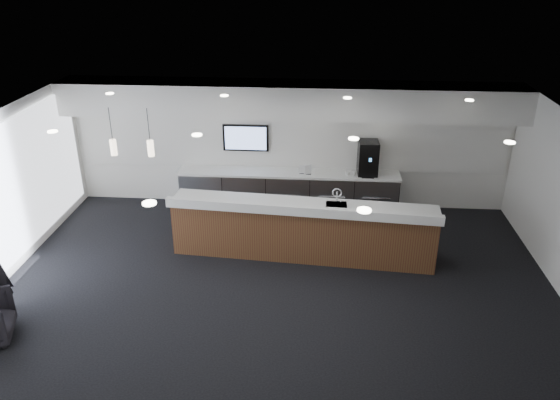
{
  "coord_description": "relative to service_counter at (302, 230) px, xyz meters",
  "views": [
    {
      "loc": [
        0.69,
        -7.93,
        5.56
      ],
      "look_at": [
        -0.01,
        1.3,
        1.31
      ],
      "focal_mm": 35.0,
      "sensor_mm": 36.0,
      "label": 1
    }
  ],
  "objects": [
    {
      "name": "wall_tv",
      "position": [
        -1.41,
        2.37,
        1.07
      ],
      "size": [
        1.05,
        0.08,
        0.62
      ],
      "color": "black",
      "rests_on": "back_wall"
    },
    {
      "name": "cup_4",
      "position": [
        0.93,
        2.0,
        0.42
      ],
      "size": [
        0.14,
        0.14,
        0.1
      ],
      "primitive_type": "imported",
      "rotation": [
        0.0,
        0.0,
        2.58
      ],
      "color": "white",
      "rests_on": "back_credenza"
    },
    {
      "name": "pendant_right",
      "position": [
        -3.51,
        -0.74,
        1.67
      ],
      "size": [
        0.12,
        0.12,
        0.3
      ],
      "primitive_type": "cylinder",
      "color": "beige",
      "rests_on": "ceiling"
    },
    {
      "name": "cup_1",
      "position": [
        1.35,
        2.0,
        0.42
      ],
      "size": [
        0.14,
        0.14,
        0.1
      ],
      "primitive_type": "imported",
      "rotation": [
        0.0,
        0.0,
        0.65
      ],
      "color": "white",
      "rests_on": "back_credenza"
    },
    {
      "name": "info_sign_left",
      "position": [
        -0.09,
        2.02,
        0.47
      ],
      "size": [
        0.15,
        0.03,
        0.2
      ],
      "primitive_type": "cube",
      "rotation": [
        0.0,
        0.0,
        0.1
      ],
      "color": "white",
      "rests_on": "back_credenza"
    },
    {
      "name": "cup_2",
      "position": [
        1.21,
        2.0,
        0.42
      ],
      "size": [
        0.13,
        0.13,
        0.1
      ],
      "primitive_type": "imported",
      "rotation": [
        0.0,
        0.0,
        1.29
      ],
      "color": "white",
      "rests_on": "back_credenza"
    },
    {
      "name": "ground",
      "position": [
        -0.41,
        -1.54,
        -0.58
      ],
      "size": [
        10.0,
        10.0,
        0.0
      ],
      "primitive_type": "plane",
      "color": "black",
      "rests_on": "ground"
    },
    {
      "name": "coffee_machine",
      "position": [
        1.37,
        2.13,
        0.76
      ],
      "size": [
        0.45,
        0.58,
        0.77
      ],
      "rotation": [
        0.0,
        0.0,
        0.03
      ],
      "color": "black",
      "rests_on": "back_credenza"
    },
    {
      "name": "ceiling_can_lights",
      "position": [
        -0.41,
        -1.54,
        2.39
      ],
      "size": [
        7.0,
        5.0,
        0.02
      ],
      "primitive_type": null,
      "color": "white",
      "rests_on": "ceiling"
    },
    {
      "name": "pendant_left",
      "position": [
        -2.81,
        -0.74,
        1.67
      ],
      "size": [
        0.12,
        0.12,
        0.3
      ],
      "primitive_type": "cylinder",
      "color": "beige",
      "rests_on": "ceiling"
    },
    {
      "name": "ceiling",
      "position": [
        -0.41,
        -1.54,
        2.42
      ],
      "size": [
        10.0,
        8.0,
        0.02
      ],
      "primitive_type": "cube",
      "color": "black",
      "rests_on": "back_wall"
    },
    {
      "name": "service_counter",
      "position": [
        0.0,
        0.0,
        0.0
      ],
      "size": [
        5.23,
        1.27,
        1.49
      ],
      "rotation": [
        0.0,
        0.0,
        -0.08
      ],
      "color": "#552A1C",
      "rests_on": "ground"
    },
    {
      "name": "cup_0",
      "position": [
        1.49,
        2.0,
        0.42
      ],
      "size": [
        0.1,
        0.1,
        0.1
      ],
      "primitive_type": "imported",
      "color": "white",
      "rests_on": "back_credenza"
    },
    {
      "name": "soffit_bulkhead",
      "position": [
        -0.41,
        2.01,
        2.07
      ],
      "size": [
        10.0,
        0.9,
        0.7
      ],
      "primitive_type": "cube",
      "color": "white",
      "rests_on": "back_wall"
    },
    {
      "name": "info_sign_right",
      "position": [
        0.04,
        1.98,
        0.49
      ],
      "size": [
        0.17,
        0.07,
        0.23
      ],
      "primitive_type": "cube",
      "rotation": [
        0.0,
        0.0,
        0.3
      ],
      "color": "white",
      "rests_on": "back_credenza"
    },
    {
      "name": "alcove_panel",
      "position": [
        -0.41,
        2.43,
        1.02
      ],
      "size": [
        9.8,
        0.06,
        1.4
      ],
      "primitive_type": "cube",
      "color": "white",
      "rests_on": "back_wall"
    },
    {
      "name": "cup_3",
      "position": [
        1.07,
        2.0,
        0.42
      ],
      "size": [
        0.13,
        0.13,
        0.1
      ],
      "primitive_type": "imported",
      "rotation": [
        0.0,
        0.0,
        1.94
      ],
      "color": "white",
      "rests_on": "back_credenza"
    },
    {
      "name": "back_wall",
      "position": [
        -0.41,
        2.46,
        0.92
      ],
      "size": [
        10.0,
        0.02,
        3.0
      ],
      "primitive_type": "cube",
      "color": "white",
      "rests_on": "ground"
    },
    {
      "name": "back_credenza",
      "position": [
        -0.41,
        2.1,
        -0.1
      ],
      "size": [
        5.06,
        0.66,
        0.95
      ],
      "color": "gray",
      "rests_on": "ground"
    }
  ]
}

